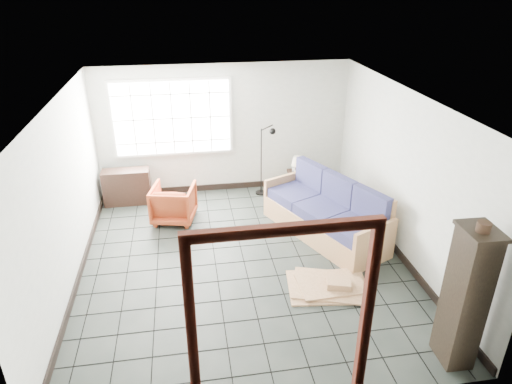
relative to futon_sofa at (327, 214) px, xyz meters
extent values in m
plane|color=black|center=(-1.54, -0.63, -0.38)|extent=(5.50, 5.50, 0.00)
cube|color=silver|center=(-1.54, 2.12, 0.92)|extent=(5.00, 0.02, 2.60)
cube|color=silver|center=(-1.54, -3.38, 0.92)|extent=(5.00, 0.02, 2.60)
cube|color=silver|center=(-4.04, -0.63, 0.92)|extent=(0.02, 5.50, 2.60)
cube|color=silver|center=(0.96, -0.63, 0.92)|extent=(0.02, 5.50, 2.60)
cube|color=white|center=(-1.54, -0.63, 2.22)|extent=(5.00, 5.50, 0.02)
cube|color=black|center=(-1.54, 2.10, -0.32)|extent=(4.95, 0.03, 0.12)
cube|color=black|center=(-4.02, -0.63, -0.32)|extent=(0.03, 5.45, 0.12)
cube|color=black|center=(0.94, -0.63, -0.32)|extent=(0.03, 5.45, 0.12)
cube|color=silver|center=(-2.54, 2.08, 1.22)|extent=(2.32, 0.06, 1.52)
cube|color=white|center=(-2.54, 2.04, 1.22)|extent=(2.20, 0.02, 1.40)
cube|color=#3B140D|center=(-2.39, -3.33, 0.67)|extent=(0.10, 0.08, 2.10)
cube|color=#3B140D|center=(-0.69, -3.33, 0.67)|extent=(0.10, 0.08, 2.10)
cube|color=#3B140D|center=(-1.54, -3.33, 1.77)|extent=(1.80, 0.08, 0.10)
cube|color=#A36C49|center=(-0.07, -0.03, -0.18)|extent=(1.73, 2.39, 0.40)
cube|color=#A36C49|center=(0.41, -1.07, -0.02)|extent=(0.84, 0.43, 0.71)
cube|color=#A36C49|center=(-0.54, 1.01, -0.02)|extent=(0.84, 0.43, 0.71)
cube|color=#A36C49|center=(0.30, 0.14, 0.23)|extent=(1.00, 2.06, 0.78)
cube|color=#1E1A41|center=(0.22, -0.71, 0.11)|extent=(1.02, 0.98, 0.18)
cube|color=#1E1A41|center=(0.51, -0.57, 0.38)|extent=(0.44, 0.71, 0.58)
cube|color=#1E1A41|center=(-0.09, -0.04, 0.11)|extent=(1.02, 0.98, 0.18)
cube|color=#1E1A41|center=(0.21, 0.09, 0.38)|extent=(0.44, 0.71, 0.58)
cube|color=#1E1A41|center=(-0.39, 0.63, 0.11)|extent=(1.02, 0.98, 0.18)
cube|color=#1E1A41|center=(-0.10, 0.76, 0.38)|extent=(0.44, 0.71, 0.58)
imported|color=maroon|center=(-2.61, 0.93, 0.00)|extent=(0.87, 0.84, 0.76)
cube|color=black|center=(-0.09, 1.56, 0.10)|extent=(0.48, 0.48, 0.06)
cube|color=black|center=(-0.29, 1.38, -0.15)|extent=(0.05, 0.05, 0.46)
cube|color=black|center=(0.08, 1.37, -0.15)|extent=(0.05, 0.05, 0.46)
cube|color=black|center=(-0.27, 1.75, -0.15)|extent=(0.05, 0.05, 0.46)
cube|color=black|center=(0.10, 1.73, -0.15)|extent=(0.05, 0.05, 0.46)
cylinder|color=black|center=(-0.17, 1.50, 0.19)|extent=(0.10, 0.10, 0.13)
cylinder|color=black|center=(-0.17, 1.50, 0.30)|extent=(0.02, 0.02, 0.09)
cone|color=beige|center=(-0.17, 1.50, 0.40)|extent=(0.27, 0.27, 0.18)
cube|color=silver|center=(-0.12, 1.53, 0.17)|extent=(0.25, 0.20, 0.09)
cylinder|color=black|center=(-0.25, 1.53, 0.17)|extent=(0.02, 0.05, 0.05)
cylinder|color=black|center=(-0.85, 1.77, -0.36)|extent=(0.25, 0.25, 0.03)
cylinder|color=black|center=(-0.85, 1.77, 0.33)|extent=(0.02, 0.02, 1.37)
cylinder|color=black|center=(-0.75, 1.72, 1.05)|extent=(0.23, 0.05, 0.12)
sphere|color=black|center=(-0.65, 1.66, 0.99)|extent=(0.14, 0.14, 0.12)
cube|color=black|center=(-3.52, 1.77, -0.03)|extent=(0.90, 0.35, 0.70)
cube|color=black|center=(-3.52, 1.77, -0.02)|extent=(0.84, 0.30, 0.03)
cube|color=black|center=(0.61, -3.00, 0.49)|extent=(0.34, 0.44, 1.74)
cube|color=black|center=(0.61, -3.00, 1.36)|extent=(0.39, 0.49, 0.04)
cylinder|color=black|center=(0.59, -3.04, 1.43)|extent=(0.19, 0.19, 0.11)
cube|color=brown|center=(0.61, -0.41, -0.37)|extent=(0.60, 0.52, 0.02)
cube|color=black|center=(0.35, -0.46, -0.20)|extent=(0.11, 0.42, 0.36)
cube|color=brown|center=(0.86, -0.35, -0.20)|extent=(0.11, 0.42, 0.36)
cube|color=brown|center=(0.65, -0.61, -0.20)|extent=(0.52, 0.13, 0.36)
cube|color=brown|center=(0.56, -0.20, -0.20)|extent=(0.52, 0.13, 0.36)
cube|color=brown|center=(0.28, -0.47, 0.04)|extent=(0.28, 0.45, 0.15)
cube|color=brown|center=(0.94, -0.34, 0.04)|extent=(0.28, 0.45, 0.15)
cube|color=brown|center=(-0.43, -1.48, -0.37)|extent=(1.24, 0.95, 0.02)
cube|color=brown|center=(-0.43, -1.48, -0.34)|extent=(1.19, 1.02, 0.02)
cube|color=brown|center=(-0.43, -1.48, -0.32)|extent=(0.88, 0.65, 0.02)
cube|color=brown|center=(-0.30, -1.55, -0.26)|extent=(0.40, 0.35, 0.10)
camera|label=1|loc=(-2.33, -6.60, 3.75)|focal=32.00mm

